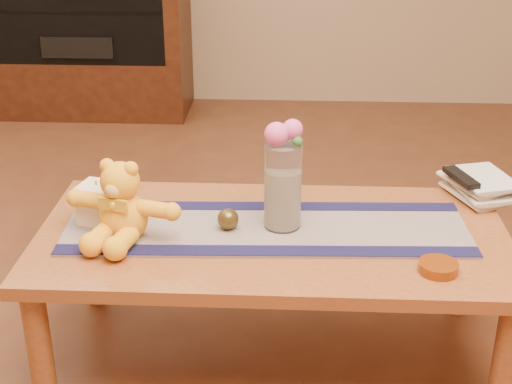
{
  "coord_description": "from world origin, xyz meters",
  "views": [
    {
      "loc": [
        0.05,
        -1.94,
        1.46
      ],
      "look_at": [
        -0.05,
        0.0,
        0.58
      ],
      "focal_mm": 51.58,
      "sensor_mm": 36.0,
      "label": 1
    }
  ],
  "objects_px": {
    "bronze_ball": "(228,219)",
    "tv_remote": "(461,177)",
    "amber_dish": "(438,267)",
    "teddy_bear": "(122,201)",
    "glass_vase": "(283,186)",
    "book_bottom": "(457,197)",
    "pillar_candle": "(98,203)"
  },
  "relations": [
    {
      "from": "teddy_bear",
      "to": "glass_vase",
      "type": "height_order",
      "value": "glass_vase"
    },
    {
      "from": "tv_remote",
      "to": "book_bottom",
      "type": "bearing_deg",
      "value": 90.0
    },
    {
      "from": "glass_vase",
      "to": "bronze_ball",
      "type": "bearing_deg",
      "value": -170.37
    },
    {
      "from": "teddy_bear",
      "to": "tv_remote",
      "type": "relative_size",
      "value": 2.06
    },
    {
      "from": "book_bottom",
      "to": "teddy_bear",
      "type": "bearing_deg",
      "value": 174.93
    },
    {
      "from": "pillar_candle",
      "to": "glass_vase",
      "type": "relative_size",
      "value": 0.46
    },
    {
      "from": "bronze_ball",
      "to": "book_bottom",
      "type": "distance_m",
      "value": 0.77
    },
    {
      "from": "teddy_bear",
      "to": "book_bottom",
      "type": "distance_m",
      "value": 1.07
    },
    {
      "from": "bronze_ball",
      "to": "book_bottom",
      "type": "xyz_separation_m",
      "value": [
        0.72,
        0.25,
        -0.03
      ]
    },
    {
      "from": "bronze_ball",
      "to": "tv_remote",
      "type": "bearing_deg",
      "value": 18.59
    },
    {
      "from": "book_bottom",
      "to": "amber_dish",
      "type": "height_order",
      "value": "amber_dish"
    },
    {
      "from": "tv_remote",
      "to": "amber_dish",
      "type": "xyz_separation_m",
      "value": [
        -0.14,
        -0.45,
        -0.07
      ]
    },
    {
      "from": "glass_vase",
      "to": "amber_dish",
      "type": "relative_size",
      "value": 2.44
    },
    {
      "from": "amber_dish",
      "to": "tv_remote",
      "type": "bearing_deg",
      "value": 72.4
    },
    {
      "from": "bronze_ball",
      "to": "amber_dish",
      "type": "relative_size",
      "value": 0.6
    },
    {
      "from": "tv_remote",
      "to": "amber_dish",
      "type": "bearing_deg",
      "value": -126.54
    },
    {
      "from": "book_bottom",
      "to": "pillar_candle",
      "type": "bearing_deg",
      "value": 169.28
    },
    {
      "from": "teddy_bear",
      "to": "bronze_ball",
      "type": "height_order",
      "value": "teddy_bear"
    },
    {
      "from": "pillar_candle",
      "to": "bronze_ball",
      "type": "xyz_separation_m",
      "value": [
        0.4,
        -0.03,
        -0.03
      ]
    },
    {
      "from": "teddy_bear",
      "to": "book_bottom",
      "type": "relative_size",
      "value": 1.48
    },
    {
      "from": "book_bottom",
      "to": "tv_remote",
      "type": "bearing_deg",
      "value": -93.0
    },
    {
      "from": "teddy_bear",
      "to": "pillar_candle",
      "type": "relative_size",
      "value": 2.74
    },
    {
      "from": "teddy_bear",
      "to": "pillar_candle",
      "type": "bearing_deg",
      "value": 152.6
    },
    {
      "from": "tv_remote",
      "to": "amber_dish",
      "type": "distance_m",
      "value": 0.48
    },
    {
      "from": "book_bottom",
      "to": "amber_dish",
      "type": "bearing_deg",
      "value": -128.83
    },
    {
      "from": "pillar_candle",
      "to": "book_bottom",
      "type": "bearing_deg",
      "value": 11.22
    },
    {
      "from": "tv_remote",
      "to": "amber_dish",
      "type": "relative_size",
      "value": 1.5
    },
    {
      "from": "glass_vase",
      "to": "amber_dish",
      "type": "xyz_separation_m",
      "value": [
        0.42,
        -0.24,
        -0.12
      ]
    },
    {
      "from": "bronze_ball",
      "to": "book_bottom",
      "type": "relative_size",
      "value": 0.29
    },
    {
      "from": "bronze_ball",
      "to": "book_bottom",
      "type": "bearing_deg",
      "value": 19.34
    },
    {
      "from": "pillar_candle",
      "to": "tv_remote",
      "type": "height_order",
      "value": "pillar_candle"
    },
    {
      "from": "book_bottom",
      "to": "tv_remote",
      "type": "height_order",
      "value": "tv_remote"
    }
  ]
}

